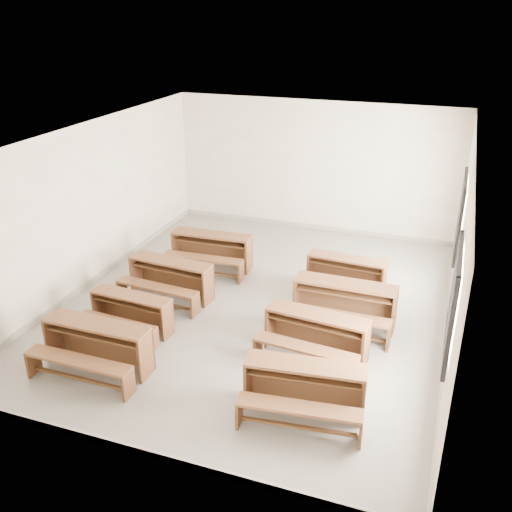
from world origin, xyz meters
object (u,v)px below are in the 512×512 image
(desk_set_5, at_px, (316,332))
(desk_set_3, at_px, (211,248))
(desk_set_0, at_px, (96,343))
(desk_set_2, at_px, (170,276))
(desk_set_6, at_px, (344,301))
(desk_set_4, at_px, (304,385))
(desk_set_7, at_px, (346,272))
(desk_set_1, at_px, (131,310))

(desk_set_5, bearing_deg, desk_set_3, 145.00)
(desk_set_0, height_order, desk_set_2, desk_set_0)
(desk_set_2, bearing_deg, desk_set_5, -13.61)
(desk_set_5, bearing_deg, desk_set_6, 84.34)
(desk_set_4, relative_size, desk_set_7, 1.11)
(desk_set_1, distance_m, desk_set_5, 3.24)
(desk_set_0, relative_size, desk_set_4, 0.98)
(desk_set_0, xyz_separation_m, desk_set_6, (3.35, 2.60, 0.02))
(desk_set_6, bearing_deg, desk_set_2, -178.15)
(desk_set_3, xyz_separation_m, desk_set_6, (3.18, -1.41, 0.02))
(desk_set_5, xyz_separation_m, desk_set_7, (-0.01, 2.45, -0.03))
(desk_set_4, distance_m, desk_set_7, 3.85)
(desk_set_3, distance_m, desk_set_4, 5.04)
(desk_set_2, distance_m, desk_set_3, 1.51)
(desk_set_4, height_order, desk_set_6, desk_set_6)
(desk_set_3, distance_m, desk_set_7, 2.94)
(desk_set_1, height_order, desk_set_6, desk_set_6)
(desk_set_1, xyz_separation_m, desk_set_7, (3.22, 2.74, 0.02))
(desk_set_1, relative_size, desk_set_3, 0.87)
(desk_set_1, distance_m, desk_set_7, 4.22)
(desk_set_0, bearing_deg, desk_set_6, 38.11)
(desk_set_4, bearing_deg, desk_set_3, 122.05)
(desk_set_1, relative_size, desk_set_7, 0.95)
(desk_set_1, height_order, desk_set_2, desk_set_2)
(desk_set_7, bearing_deg, desk_set_3, -177.66)
(desk_set_7, bearing_deg, desk_set_2, -151.90)
(desk_set_5, relative_size, desk_set_7, 1.10)
(desk_set_0, xyz_separation_m, desk_set_5, (3.12, 1.47, -0.02))
(desk_set_0, relative_size, desk_set_3, 0.99)
(desk_set_5, bearing_deg, desk_set_1, -169.19)
(desk_set_1, bearing_deg, desk_set_0, -81.02)
(desk_set_3, xyz_separation_m, desk_set_5, (2.95, -2.53, -0.01))
(desk_set_6, height_order, desk_set_7, desk_set_6)
(desk_set_3, xyz_separation_m, desk_set_4, (3.15, -3.93, -0.01))
(desk_set_4, bearing_deg, desk_set_1, 155.44)
(desk_set_4, relative_size, desk_set_6, 0.98)
(desk_set_3, height_order, desk_set_4, desk_set_3)
(desk_set_3, bearing_deg, desk_set_4, -53.88)
(desk_set_7, bearing_deg, desk_set_5, -85.69)
(desk_set_7, bearing_deg, desk_set_4, -82.87)
(desk_set_6, bearing_deg, desk_set_0, -141.77)
(desk_set_6, bearing_deg, desk_set_7, 100.61)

